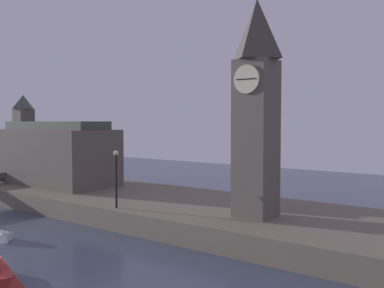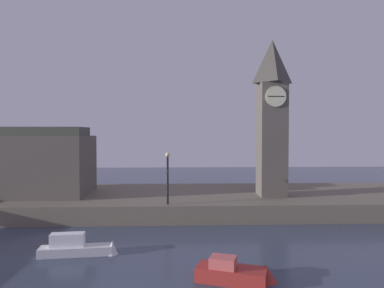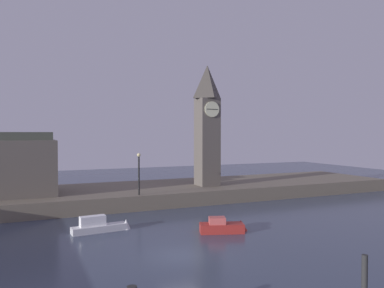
# 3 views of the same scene
# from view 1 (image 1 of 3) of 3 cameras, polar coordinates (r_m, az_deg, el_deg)

# --- Properties ---
(far_embankment) EXTENTS (70.00, 12.00, 1.50)m
(far_embankment) POSITION_cam_1_polar(r_m,az_deg,el_deg) (37.19, -5.35, -7.86)
(far_embankment) COLOR #6B6051
(far_embankment) RESTS_ON ground
(clock_tower) EXTENTS (2.59, 2.62, 14.04)m
(clock_tower) POSITION_cam_1_polar(r_m,az_deg,el_deg) (28.83, 8.30, 5.10)
(clock_tower) COLOR #5B544C
(clock_tower) RESTS_ON far_embankment
(parliament_hall) EXTENTS (13.07, 5.97, 9.03)m
(parliament_hall) POSITION_cam_1_polar(r_m,az_deg,el_deg) (46.02, -17.39, -1.15)
(parliament_hall) COLOR #5B544C
(parliament_hall) RESTS_ON far_embankment
(streetlamp) EXTENTS (0.36, 0.36, 4.14)m
(streetlamp) POSITION_cam_1_polar(r_m,az_deg,el_deg) (31.99, -9.78, -3.65)
(streetlamp) COLOR black
(streetlamp) RESTS_ON far_embankment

